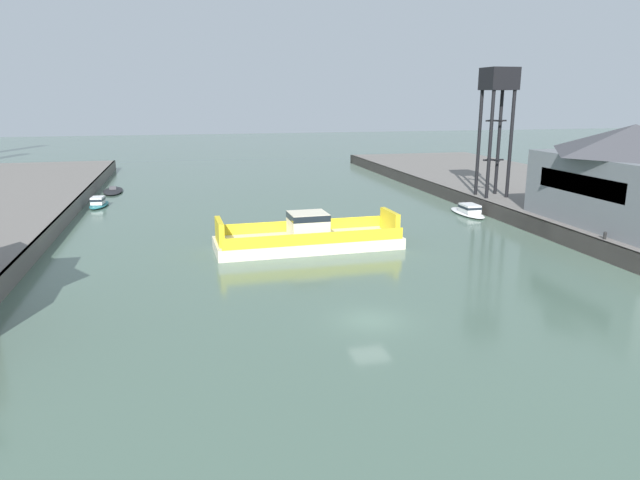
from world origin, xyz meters
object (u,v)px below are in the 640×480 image
(moored_boat_near_right, at_px, (468,211))
(moored_boat_near_left, at_px, (113,191))
(chain_ferry, at_px, (308,237))
(moored_boat_mid_left, at_px, (99,203))
(warehouse_shed, at_px, (630,175))
(crane_tower, at_px, (498,93))

(moored_boat_near_right, bearing_deg, moored_boat_near_left, 147.62)
(chain_ferry, distance_m, moored_boat_mid_left, 36.20)
(chain_ferry, height_order, warehouse_shed, warehouse_shed)
(moored_boat_mid_left, distance_m, crane_tower, 54.42)
(moored_boat_mid_left, xyz_separation_m, crane_tower, (50.60, -14.00, 14.34))
(chain_ferry, xyz_separation_m, warehouse_shed, (32.12, -4.68, 5.74))
(moored_boat_near_left, xyz_separation_m, moored_boat_near_right, (45.55, -28.88, 0.31))
(chain_ferry, relative_size, crane_tower, 1.13)
(warehouse_shed, bearing_deg, moored_boat_near_left, 140.51)
(moored_boat_near_left, bearing_deg, crane_tower, -27.70)
(chain_ferry, relative_size, moored_boat_mid_left, 2.88)
(chain_ferry, height_order, crane_tower, crane_tower)
(chain_ferry, height_order, moored_boat_near_right, chain_ferry)
(moored_boat_near_left, bearing_deg, moored_boat_near_right, -32.38)
(crane_tower, bearing_deg, moored_boat_near_left, 152.30)
(warehouse_shed, bearing_deg, crane_tower, 103.52)
(moored_boat_mid_left, relative_size, crane_tower, 0.39)
(moored_boat_near_right, relative_size, moored_boat_mid_left, 1.18)
(moored_boat_near_left, distance_m, warehouse_shed, 70.95)
(chain_ferry, relative_size, moored_boat_near_left, 2.17)
(moored_boat_mid_left, distance_m, warehouse_shed, 64.35)
(moored_boat_mid_left, relative_size, warehouse_shed, 0.35)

